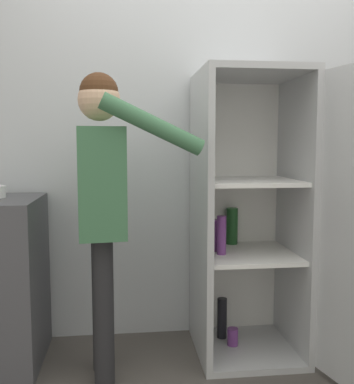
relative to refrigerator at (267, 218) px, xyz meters
The scene contains 3 objects.
wall_back 0.69m from the refrigerator, 119.25° to the left, with size 7.00×0.06×2.55m.
refrigerator is the anchor object (origin of this frame).
person 0.92m from the refrigerator, behind, with size 0.63×0.53×1.56m.
Camera 1 is at (-0.55, -1.83, 1.21)m, focal length 42.00 mm.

